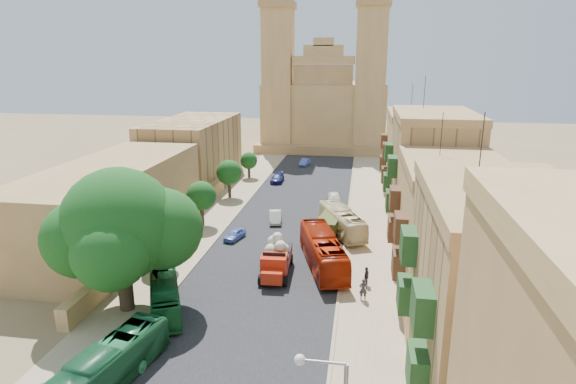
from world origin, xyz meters
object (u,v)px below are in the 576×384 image
(bus_green_north, at_px, (165,294))
(car_blue_a, at_px, (235,235))
(car_dkblue, at_px, (277,178))
(pedestrian_a, at_px, (363,289))
(car_white_a, at_px, (275,217))
(car_white_b, at_px, (334,196))
(church, at_px, (325,104))
(red_truck, at_px, (276,258))
(olive_pickup, at_px, (330,226))
(ficus_tree, at_px, (121,228))
(bus_green_south, at_px, (106,368))
(pedestrian_c, at_px, (366,276))
(bus_cream_east, at_px, (342,221))
(street_tree_d, at_px, (249,161))
(bus_red_east, at_px, (323,251))
(street_tree_a, at_px, (160,233))
(car_cream, at_px, (321,246))
(car_blue_b, at_px, (305,162))
(street_tree_b, at_px, (201,196))
(street_tree_c, at_px, (229,173))

(bus_green_north, height_order, car_blue_a, bus_green_north)
(car_dkblue, height_order, pedestrian_a, pedestrian_a)
(car_white_a, height_order, car_white_b, car_white_b)
(church, height_order, red_truck, church)
(car_white_a, height_order, pedestrian_a, pedestrian_a)
(olive_pickup, height_order, car_white_b, olive_pickup)
(church, height_order, ficus_tree, church)
(bus_green_south, bearing_deg, car_white_a, 93.65)
(olive_pickup, height_order, car_dkblue, olive_pickup)
(church, xyz_separation_m, bus_green_south, (-6.15, -83.72, -8.15))
(olive_pickup, height_order, pedestrian_c, olive_pickup)
(church, distance_m, red_truck, 66.99)
(bus_cream_east, bearing_deg, street_tree_d, -78.34)
(bus_red_east, xyz_separation_m, bus_cream_east, (1.34, 9.57, -0.20))
(ficus_tree, height_order, bus_cream_east, ficus_tree)
(street_tree_a, xyz_separation_m, car_cream, (14.73, 6.03, -2.82))
(olive_pickup, height_order, car_blue_b, olive_pickup)
(car_blue_a, distance_m, car_white_b, 19.03)
(street_tree_b, relative_size, street_tree_d, 1.25)
(ficus_tree, relative_size, bus_green_south, 1.17)
(church, xyz_separation_m, pedestrian_c, (9.27, -67.59, -8.64))
(church, xyz_separation_m, olive_pickup, (5.19, -55.58, -8.45))
(ficus_tree, distance_m, car_white_a, 24.58)
(red_truck, xyz_separation_m, bus_green_south, (-7.23, -17.21, -0.27))
(street_tree_a, distance_m, street_tree_d, 36.00)
(car_white_b, bearing_deg, car_dkblue, -50.38)
(street_tree_d, bearing_deg, car_blue_a, -79.85)
(street_tree_a, xyz_separation_m, street_tree_c, (0.00, 24.00, 0.20))
(street_tree_d, relative_size, car_white_b, 1.02)
(street_tree_a, distance_m, car_white_b, 28.66)
(bus_green_south, height_order, bus_red_east, bus_red_east)
(car_blue_a, height_order, car_blue_b, car_blue_b)
(street_tree_b, distance_m, bus_green_south, 29.45)
(pedestrian_a, bearing_deg, pedestrian_c, -103.00)
(street_tree_c, distance_m, bus_green_north, 31.83)
(bus_red_east, xyz_separation_m, car_dkblue, (-9.99, 31.37, -0.96))
(street_tree_a, height_order, car_blue_a, street_tree_a)
(street_tree_b, xyz_separation_m, pedestrian_c, (19.27, -12.98, -2.74))
(car_blue_a, bearing_deg, car_blue_b, 101.45)
(red_truck, bearing_deg, ficus_tree, -142.33)
(ficus_tree, distance_m, pedestrian_a, 19.81)
(pedestrian_a, bearing_deg, ficus_tree, 6.32)
(bus_green_south, xyz_separation_m, bus_red_east, (11.31, 19.58, 0.24))
(bus_cream_east, distance_m, car_cream, 6.32)
(pedestrian_c, bearing_deg, ficus_tree, -50.48)
(ficus_tree, height_order, car_dkblue, ficus_tree)
(church, bearing_deg, olive_pickup, -84.67)
(car_dkblue, bearing_deg, car_white_b, -45.28)
(street_tree_c, relative_size, pedestrian_c, 3.12)
(church, height_order, car_white_b, church)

